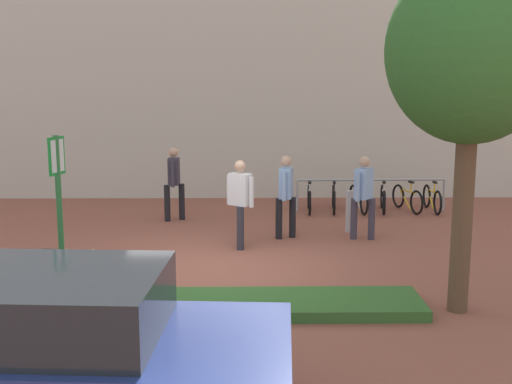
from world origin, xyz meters
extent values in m
plane|color=brown|center=(0.00, 0.00, 0.00)|extent=(60.00, 60.00, 0.00)
cube|color=beige|center=(0.00, 7.40, 5.00)|extent=(28.00, 1.20, 10.00)
cube|color=#336028|center=(-0.39, -2.00, 0.08)|extent=(7.00, 1.10, 0.16)
cylinder|color=brown|center=(3.60, -2.07, 1.35)|extent=(0.28, 0.28, 2.70)
ellipsoid|color=#2D6628|center=(3.60, -2.07, 3.61)|extent=(2.28, 2.28, 2.51)
cylinder|color=#2D7238|center=(-1.96, -2.00, 1.24)|extent=(0.08, 0.08, 2.48)
cube|color=#198C33|center=(-1.96, -2.00, 2.20)|extent=(0.13, 0.35, 0.52)
cube|color=white|center=(-1.96, -2.00, 2.20)|extent=(0.12, 0.30, 0.44)
torus|color=black|center=(-2.51, -1.80, 0.33)|extent=(0.66, 0.17, 0.66)
torus|color=black|center=(-1.50, -1.97, 0.33)|extent=(0.66, 0.17, 0.66)
cylinder|color=gold|center=(-2.01, -1.89, 0.55)|extent=(0.83, 0.18, 0.04)
cylinder|color=gold|center=(-1.91, -1.90, 0.30)|extent=(0.60, 0.14, 0.44)
cylinder|color=gold|center=(-2.19, -1.86, 0.67)|extent=(0.04, 0.04, 0.28)
cube|color=black|center=(-2.19, -1.86, 0.83)|extent=(0.21, 0.11, 0.05)
cylinder|color=gold|center=(-1.63, -1.95, 0.81)|extent=(0.11, 0.42, 0.04)
cylinder|color=#99999E|center=(1.87, 4.87, 0.40)|extent=(0.06, 0.06, 0.80)
cylinder|color=#99999E|center=(5.57, 4.95, 0.40)|extent=(0.06, 0.06, 0.80)
cylinder|color=#99999E|center=(3.72, 4.91, 0.80)|extent=(3.70, 0.14, 0.06)
torus|color=black|center=(2.14, 4.43, 0.30)|extent=(0.10, 0.61, 0.61)
torus|color=black|center=(2.21, 5.37, 0.30)|extent=(0.10, 0.61, 0.61)
cylinder|color=silver|center=(2.18, 4.90, 0.51)|extent=(0.09, 0.77, 0.03)
cylinder|color=silver|center=(2.18, 4.99, 0.27)|extent=(0.07, 0.56, 0.40)
cylinder|color=silver|center=(2.16, 4.73, 0.62)|extent=(0.03, 0.03, 0.26)
cube|color=black|center=(2.16, 4.73, 0.76)|extent=(0.09, 0.19, 0.05)
cylinder|color=silver|center=(2.20, 5.25, 0.75)|extent=(0.39, 0.06, 0.04)
torus|color=black|center=(2.74, 4.44, 0.30)|extent=(0.12, 0.61, 0.61)
torus|color=black|center=(2.85, 5.38, 0.30)|extent=(0.12, 0.61, 0.61)
cylinder|color=black|center=(2.79, 4.91, 0.51)|extent=(0.12, 0.77, 0.03)
cylinder|color=black|center=(2.80, 5.00, 0.27)|extent=(0.10, 0.56, 0.40)
cylinder|color=black|center=(2.77, 4.74, 0.62)|extent=(0.03, 0.03, 0.26)
cube|color=black|center=(2.77, 4.74, 0.76)|extent=(0.09, 0.19, 0.05)
cylinder|color=black|center=(2.83, 5.26, 0.75)|extent=(0.39, 0.08, 0.04)
torus|color=black|center=(3.46, 4.43, 0.30)|extent=(0.13, 0.61, 0.61)
torus|color=black|center=(3.35, 5.36, 0.30)|extent=(0.13, 0.61, 0.61)
cylinder|color=silver|center=(3.41, 4.90, 0.51)|extent=(0.12, 0.77, 0.03)
cylinder|color=silver|center=(3.40, 4.99, 0.27)|extent=(0.10, 0.56, 0.40)
cylinder|color=silver|center=(3.43, 4.73, 0.62)|extent=(0.03, 0.03, 0.26)
cube|color=black|center=(3.43, 4.73, 0.76)|extent=(0.09, 0.19, 0.05)
cylinder|color=silver|center=(3.37, 5.25, 0.75)|extent=(0.39, 0.08, 0.04)
torus|color=black|center=(3.95, 4.43, 0.30)|extent=(0.15, 0.61, 0.61)
torus|color=black|center=(4.10, 5.36, 0.30)|extent=(0.15, 0.61, 0.61)
cylinder|color=silver|center=(4.03, 4.90, 0.51)|extent=(0.15, 0.77, 0.03)
cylinder|color=silver|center=(4.04, 4.99, 0.27)|extent=(0.12, 0.56, 0.40)
cylinder|color=silver|center=(4.00, 4.73, 0.62)|extent=(0.03, 0.03, 0.26)
cube|color=black|center=(4.00, 4.73, 0.76)|extent=(0.10, 0.19, 0.05)
cylinder|color=silver|center=(4.08, 5.25, 0.75)|extent=(0.39, 0.10, 0.04)
torus|color=black|center=(4.76, 4.47, 0.30)|extent=(0.20, 0.60, 0.61)
torus|color=black|center=(4.53, 5.38, 0.30)|extent=(0.20, 0.60, 0.61)
cylinder|color=gold|center=(4.64, 4.93, 0.51)|extent=(0.22, 0.75, 0.03)
cylinder|color=gold|center=(4.62, 5.02, 0.27)|extent=(0.17, 0.55, 0.40)
cylinder|color=gold|center=(4.68, 4.77, 0.62)|extent=(0.03, 0.03, 0.26)
cube|color=black|center=(4.68, 4.77, 0.76)|extent=(0.12, 0.20, 0.05)
cylinder|color=gold|center=(4.55, 5.27, 0.75)|extent=(0.38, 0.13, 0.04)
torus|color=black|center=(5.26, 4.43, 0.30)|extent=(0.06, 0.61, 0.61)
torus|color=black|center=(5.26, 5.37, 0.30)|extent=(0.06, 0.61, 0.61)
cylinder|color=gold|center=(5.26, 4.90, 0.51)|extent=(0.03, 0.77, 0.03)
cylinder|color=gold|center=(5.26, 4.99, 0.27)|extent=(0.03, 0.56, 0.40)
cylinder|color=gold|center=(5.26, 4.73, 0.62)|extent=(0.03, 0.03, 0.26)
cube|color=black|center=(5.26, 4.73, 0.76)|extent=(0.07, 0.18, 0.05)
cylinder|color=gold|center=(5.26, 5.26, 0.75)|extent=(0.39, 0.04, 0.04)
cylinder|color=#ADADB2|center=(2.83, 2.73, 0.45)|extent=(0.16, 0.16, 0.90)
cylinder|color=#383342|center=(3.18, 2.04, 0.42)|extent=(0.14, 0.14, 0.85)
cylinder|color=#383342|center=(2.82, 2.09, 0.42)|extent=(0.14, 0.14, 0.85)
cube|color=#8CB2E5|center=(3.00, 2.06, 1.16)|extent=(0.43, 0.46, 0.62)
cylinder|color=#8CB2E5|center=(3.15, 2.27, 1.13)|extent=(0.09, 0.09, 0.59)
cylinder|color=#8CB2E5|center=(2.84, 1.86, 1.13)|extent=(0.09, 0.09, 0.59)
sphere|color=tan|center=(3.00, 2.06, 1.61)|extent=(0.22, 0.22, 0.22)
cylinder|color=black|center=(-0.92, 4.01, 0.42)|extent=(0.14, 0.14, 0.85)
cylinder|color=black|center=(-1.24, 3.83, 0.42)|extent=(0.14, 0.14, 0.85)
cube|color=#383342|center=(-1.08, 3.92, 1.16)|extent=(0.24, 0.40, 0.62)
cylinder|color=#383342|center=(-1.08, 4.18, 1.13)|extent=(0.09, 0.09, 0.59)
cylinder|color=#383342|center=(-1.08, 3.66, 1.13)|extent=(0.09, 0.09, 0.59)
sphere|color=tan|center=(-1.08, 3.92, 1.61)|extent=(0.22, 0.22, 0.22)
cylinder|color=#2D2D38|center=(0.49, 1.57, 0.42)|extent=(0.14, 0.14, 0.85)
cylinder|color=#2D2D38|center=(0.49, 1.26, 0.42)|extent=(0.14, 0.14, 0.85)
cube|color=white|center=(0.49, 1.41, 1.16)|extent=(0.47, 0.42, 0.62)
cylinder|color=white|center=(0.27, 1.56, 1.13)|extent=(0.09, 0.09, 0.59)
cylinder|color=white|center=(0.70, 1.27, 1.13)|extent=(0.09, 0.09, 0.59)
sphere|color=tan|center=(0.49, 1.41, 1.61)|extent=(0.22, 0.22, 0.22)
cylinder|color=black|center=(1.28, 2.11, 0.42)|extent=(0.14, 0.14, 0.85)
cylinder|color=black|center=(1.56, 2.24, 0.42)|extent=(0.14, 0.14, 0.85)
cube|color=#8CB2E5|center=(1.42, 2.18, 1.16)|extent=(0.32, 0.44, 0.62)
cylinder|color=#8CB2E5|center=(1.37, 1.92, 1.13)|extent=(0.09, 0.09, 0.59)
cylinder|color=#8CB2E5|center=(1.47, 2.43, 1.13)|extent=(0.09, 0.09, 0.59)
sphere|color=tan|center=(1.42, 2.18, 1.61)|extent=(0.22, 0.22, 0.22)
cube|color=navy|center=(-1.14, -5.20, 0.60)|extent=(4.40, 2.06, 0.76)
cube|color=#1E2328|center=(-1.34, -5.19, 1.26)|extent=(2.50, 1.73, 0.56)
cylinder|color=black|center=(0.38, -4.39, 0.32)|extent=(0.65, 0.26, 0.64)
camera|label=1|loc=(0.63, -10.51, 3.18)|focal=44.08mm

